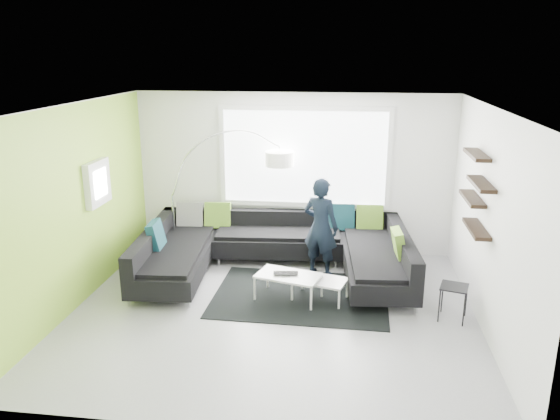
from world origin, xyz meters
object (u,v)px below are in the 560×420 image
Objects in this scene: side_table at (453,303)px; person at (321,227)px; arc_lamp at (172,196)px; coffee_table at (304,287)px; laptop at (286,275)px; sectional_sofa at (276,253)px.

person is at bearing 144.85° from side_table.
arc_lamp is at bearing 13.02° from person.
laptop reaches higher than coffee_table.
arc_lamp reaches higher than person.
sectional_sofa is 0.88m from laptop.
side_table is at bearing -13.39° from laptop.
coffee_table is 0.52× the size of arc_lamp.
arc_lamp is 4.66× the size of side_table.
arc_lamp is at bearing 157.52° from sectional_sofa.
arc_lamp is at bearing 139.15° from laptop.
sectional_sofa is 3.71× the size of coffee_table.
sectional_sofa is 2.71× the size of person.
person is 1.19m from laptop.
sectional_sofa is at bearing 100.75° from laptop.
coffee_table is 2.05m from side_table.
arc_lamp reaches higher than coffee_table.
arc_lamp is at bearing 165.30° from coffee_table.
person is (0.17, 0.96, 0.61)m from coffee_table.
sectional_sofa is at bearing 139.35° from coffee_table.
arc_lamp is 4.79m from side_table.
arc_lamp is at bearing 158.68° from side_table.
sectional_sofa is 0.82m from person.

